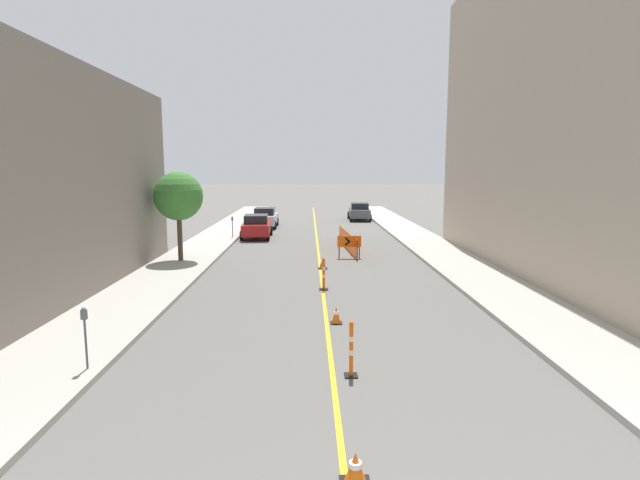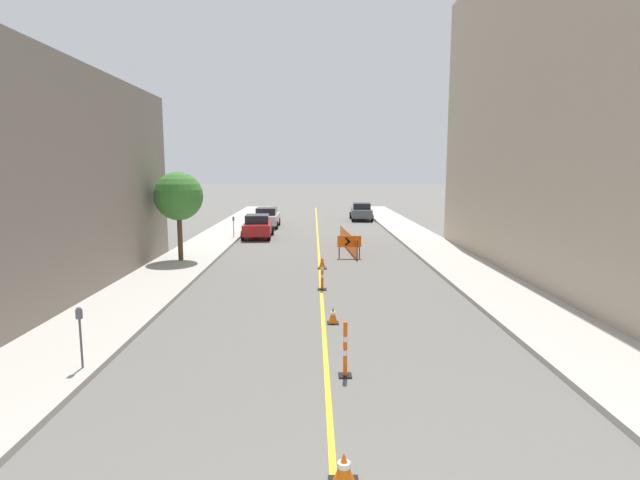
# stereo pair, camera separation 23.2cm
# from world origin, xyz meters

# --- Properties ---
(lane_stripe) EXTENTS (0.12, 56.85, 0.01)m
(lane_stripe) POSITION_xyz_m (0.00, 28.43, 0.00)
(lane_stripe) COLOR gold
(lane_stripe) RESTS_ON ground_plane
(sidewalk_left) EXTENTS (3.03, 56.85, 0.16)m
(sidewalk_left) POSITION_xyz_m (-6.76, 28.43, 0.08)
(sidewalk_left) COLOR #ADA89E
(sidewalk_left) RESTS_ON ground_plane
(sidewalk_right) EXTENTS (3.03, 56.85, 0.16)m
(sidewalk_right) POSITION_xyz_m (6.76, 28.43, 0.08)
(sidewalk_right) COLOR #ADA89E
(sidewalk_right) RESTS_ON ground_plane
(building_facade_right) EXTENTS (6.00, 23.41, 14.59)m
(building_facade_right) POSITION_xyz_m (11.27, 17.40, 7.29)
(building_facade_right) COLOR tan
(building_facade_right) RESTS_ON ground_plane
(traffic_cone_nearest) EXTENTS (0.46, 0.46, 0.53)m
(traffic_cone_nearest) POSITION_xyz_m (0.14, 3.62, 0.26)
(traffic_cone_nearest) COLOR black
(traffic_cone_nearest) RESTS_ON ground_plane
(traffic_cone_second) EXTENTS (0.35, 0.35, 0.51)m
(traffic_cone_second) POSITION_xyz_m (0.29, 11.47, 0.25)
(traffic_cone_second) COLOR black
(traffic_cone_second) RESTS_ON ground_plane
(traffic_cone_third) EXTENTS (0.42, 0.42, 0.55)m
(traffic_cone_third) POSITION_xyz_m (0.11, 19.83, 0.27)
(traffic_cone_third) COLOR black
(traffic_cone_third) RESTS_ON ground_plane
(delineator_post_front) EXTENTS (0.30, 0.30, 1.29)m
(delineator_post_front) POSITION_xyz_m (0.41, 7.56, 0.56)
(delineator_post_front) COLOR black
(delineator_post_front) RESTS_ON ground_plane
(delineator_post_rear) EXTENTS (0.34, 0.34, 1.26)m
(delineator_post_rear) POSITION_xyz_m (0.04, 15.73, 0.55)
(delineator_post_rear) COLOR black
(delineator_post_rear) RESTS_ON ground_plane
(arrow_barricade_primary) EXTENTS (1.25, 0.10, 1.19)m
(arrow_barricade_primary) POSITION_xyz_m (1.58, 22.60, 0.85)
(arrow_barricade_primary) COLOR #EF560C
(arrow_barricade_primary) RESTS_ON ground_plane
(safety_mesh_fence) EXTENTS (0.52, 6.85, 1.03)m
(safety_mesh_fence) POSITION_xyz_m (1.71, 25.32, 0.52)
(safety_mesh_fence) COLOR #EF560C
(safety_mesh_fence) RESTS_ON ground_plane
(parked_car_curb_near) EXTENTS (2.00, 4.38, 1.59)m
(parked_car_curb_near) POSITION_xyz_m (-4.08, 30.52, 0.80)
(parked_car_curb_near) COLOR maroon
(parked_car_curb_near) RESTS_ON ground_plane
(parked_car_curb_mid) EXTENTS (1.94, 4.31, 1.59)m
(parked_car_curb_mid) POSITION_xyz_m (-4.02, 36.60, 0.80)
(parked_car_curb_mid) COLOR #B7B7BC
(parked_car_curb_mid) RESTS_ON ground_plane
(parked_car_curb_far) EXTENTS (1.99, 4.38, 1.59)m
(parked_car_curb_far) POSITION_xyz_m (4.08, 42.17, 0.80)
(parked_car_curb_far) COLOR #474C51
(parked_car_curb_far) RESTS_ON ground_plane
(parking_meter_near_curb) EXTENTS (0.12, 0.11, 1.43)m
(parking_meter_near_curb) POSITION_xyz_m (-5.59, 7.76, 1.16)
(parking_meter_near_curb) COLOR #4C4C51
(parking_meter_near_curb) RESTS_ON sidewalk_left
(parking_meter_far_curb) EXTENTS (0.12, 0.11, 1.38)m
(parking_meter_far_curb) POSITION_xyz_m (-5.59, 29.70, 1.13)
(parking_meter_far_curb) COLOR #4C4C51
(parking_meter_far_curb) RESTS_ON sidewalk_left
(street_tree_left_near) EXTENTS (2.38, 2.38, 4.37)m
(street_tree_left_near) POSITION_xyz_m (-6.91, 21.36, 3.32)
(street_tree_left_near) COLOR #4C3823
(street_tree_left_near) RESTS_ON sidewalk_left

